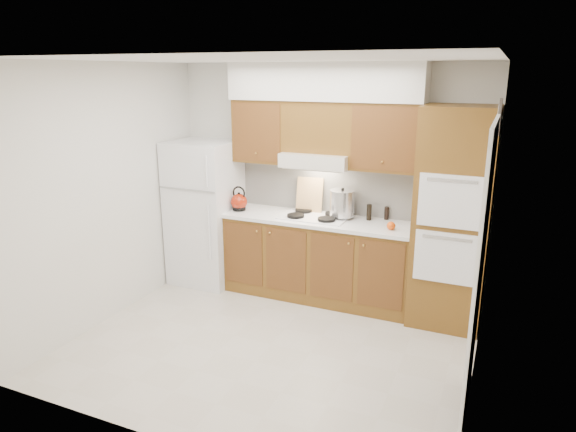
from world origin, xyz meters
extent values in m
plane|color=beige|center=(0.00, 0.00, 0.00)|extent=(3.60, 3.60, 0.00)
plane|color=white|center=(0.00, 0.00, 2.60)|extent=(3.60, 3.60, 0.00)
cube|color=silver|center=(0.00, 1.50, 1.30)|extent=(3.60, 0.02, 2.60)
cube|color=silver|center=(-1.80, 0.00, 1.30)|extent=(0.02, 3.00, 2.60)
cube|color=silver|center=(1.80, 0.00, 1.30)|extent=(0.02, 3.00, 2.60)
cube|color=white|center=(-1.41, 1.14, 0.86)|extent=(0.75, 0.72, 1.72)
cube|color=brown|center=(0.02, 1.20, 0.45)|extent=(2.11, 0.60, 0.90)
cube|color=white|center=(0.03, 1.19, 0.92)|extent=(2.13, 0.62, 0.04)
cube|color=white|center=(0.02, 1.49, 1.22)|extent=(2.11, 0.03, 0.56)
cube|color=brown|center=(1.44, 1.18, 1.10)|extent=(0.70, 0.65, 2.20)
cube|color=brown|center=(-0.71, 1.33, 1.85)|extent=(0.63, 0.33, 0.70)
cube|color=brown|center=(0.72, 1.33, 1.85)|extent=(0.73, 0.33, 0.70)
cube|color=silver|center=(-0.02, 1.27, 1.57)|extent=(0.75, 0.45, 0.15)
cube|color=brown|center=(-0.02, 1.33, 1.92)|extent=(0.75, 0.33, 0.55)
cube|color=silver|center=(0.03, 1.32, 2.40)|extent=(2.13, 0.36, 0.40)
cube|color=white|center=(-0.02, 1.21, 0.95)|extent=(0.74, 0.50, 0.01)
cube|color=black|center=(1.79, -0.35, 1.05)|extent=(0.02, 0.90, 2.10)
cylinder|color=#3F3833|center=(1.79, 0.55, 2.15)|extent=(0.02, 0.30, 0.30)
sphere|color=maroon|center=(-0.93, 1.12, 1.04)|extent=(0.25, 0.25, 0.19)
cube|color=tan|center=(-0.16, 1.39, 1.14)|extent=(0.31, 0.13, 0.40)
cylinder|color=silver|center=(0.27, 1.28, 1.11)|extent=(0.32, 0.32, 0.28)
cylinder|color=black|center=(0.31, 1.45, 1.03)|extent=(0.06, 0.06, 0.18)
cylinder|color=black|center=(0.56, 1.34, 1.03)|extent=(0.07, 0.07, 0.17)
cylinder|color=black|center=(0.73, 1.43, 1.01)|extent=(0.05, 0.05, 0.14)
sphere|color=#FF5E0D|center=(0.86, 1.08, 0.98)|extent=(0.10, 0.10, 0.09)
sphere|color=orange|center=(0.86, 1.08, 0.98)|extent=(0.08, 0.08, 0.08)
camera|label=1|loc=(1.89, -3.94, 2.51)|focal=32.00mm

